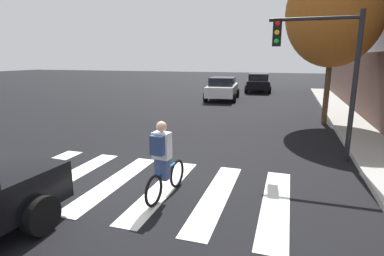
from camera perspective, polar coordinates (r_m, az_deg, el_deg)
The scene contains 7 objects.
ground_plane at distance 7.64m, azimuth -12.21°, elevation -10.07°, with size 120.00×120.00×0.00m, color black.
crosswalk_stripes at distance 7.49m, azimuth -9.98°, elevation -10.41°, with size 6.85×3.59×0.01m.
sedan_mid at distance 22.40m, azimuth 5.68°, elevation 7.37°, with size 2.50×4.80×1.61m.
sedan_far at distance 28.28m, azimuth 12.19°, elevation 8.28°, with size 2.51×4.81×1.61m.
cyclist at distance 6.49m, azimuth -5.41°, elevation -6.04°, with size 0.38×1.71×1.69m.
traffic_light_near at distance 9.55m, azimuth 23.37°, elevation 11.36°, with size 2.47×0.28×4.20m.
street_tree_near at distance 15.23m, azimuth 24.90°, elevation 18.91°, with size 4.03×4.03×7.17m.
Camera 1 is at (3.59, -6.07, 2.94)m, focal length 28.75 mm.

